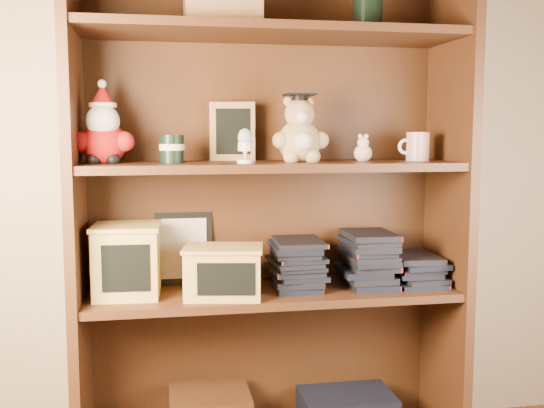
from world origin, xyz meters
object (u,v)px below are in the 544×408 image
Objects in this scene: bookcase at (268,215)px; teacher_mug at (417,147)px; treats_box at (127,260)px; grad_teddy_bear at (300,135)px.

bookcase is 0.52m from teacher_mug.
teacher_mug is 0.97m from treats_box.
bookcase reaches higher than treats_box.
teacher_mug is at bearing 0.97° from grad_teddy_bear.
grad_teddy_bear reaches higher than teacher_mug.
grad_teddy_bear is at bearing -179.03° from teacher_mug.
grad_teddy_bear is (0.09, -0.06, 0.25)m from bookcase.
grad_teddy_bear is at bearing -0.60° from treats_box.
grad_teddy_bear is 0.65m from treats_box.
grad_teddy_bear is at bearing -32.89° from bookcase.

